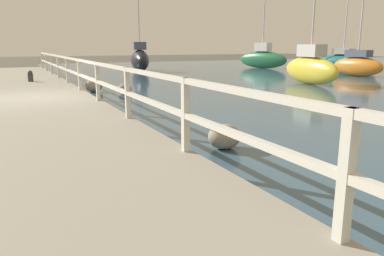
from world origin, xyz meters
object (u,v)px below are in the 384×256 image
Objects in this scene: sailboat_black at (140,59)px; sailboat_green at (262,58)px; mooring_bollard at (30,76)px; sailboat_orange at (357,64)px; sailboat_teal at (343,62)px; sailboat_yellow at (310,68)px.

sailboat_black is 1.12× the size of sailboat_green.
sailboat_black reaches higher than mooring_bollard.
sailboat_orange reaches higher than sailboat_green.
sailboat_teal is (22.19, 2.89, 0.13)m from mooring_bollard.
sailboat_black is (8.01, 8.90, 0.33)m from mooring_bollard.
mooring_bollard is 20.03m from sailboat_green.
sailboat_orange is 5.64m from sailboat_teal.
mooring_bollard is 0.07× the size of sailboat_green.
sailboat_orange is 1.12× the size of sailboat_green.
sailboat_black is at bearing 142.16° from sailboat_teal.
sailboat_orange reaches higher than mooring_bollard.
sailboat_yellow is 13.20m from sailboat_green.
mooring_bollard is at bearing 173.85° from sailboat_yellow.
sailboat_green is at bearing 74.63° from sailboat_yellow.
sailboat_black is 15.40m from sailboat_teal.
sailboat_black is at bearing 48.00° from mooring_bollard.
mooring_bollard is at bearing 172.53° from sailboat_teal.
sailboat_orange is 1.00× the size of sailboat_black.
sailboat_green is (18.40, 7.91, 0.26)m from mooring_bollard.
sailboat_teal is at bearing 7.43° from mooring_bollard.
sailboat_teal reaches higher than sailboat_yellow.
mooring_bollard is 18.69m from sailboat_orange.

